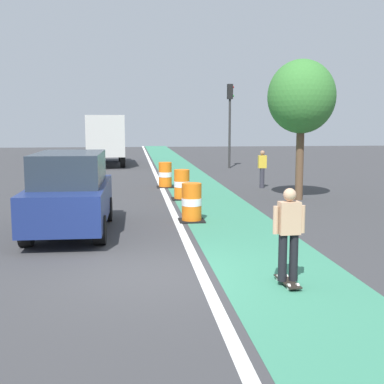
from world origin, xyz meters
The scene contains 12 objects.
ground_plane centered at (0.00, 0.00, 0.00)m, with size 100.00×100.00×0.00m, color #38383A.
bike_lane_strip centered at (2.40, 12.00, 0.00)m, with size 2.50×80.00×0.01m, color #387F60.
lane_divider_stripe centered at (0.90, 12.00, 0.01)m, with size 0.20×80.00×0.01m, color silver.
skateboarder_on_lane centered at (2.29, -0.92, 0.91)m, with size 0.57×0.81×1.69m.
parked_suv_nearest centered at (-1.91, 3.88, 1.04)m, with size 1.95×4.62×2.04m.
traffic_barrel_front centered at (1.31, 4.97, 0.53)m, with size 0.73×0.73×1.09m.
traffic_barrel_mid centered at (1.44, 9.16, 0.53)m, with size 0.73×0.73×1.09m.
traffic_barrel_back centered at (1.06, 12.69, 0.53)m, with size 0.73×0.73×1.09m.
delivery_truck_down_block centered at (-2.07, 24.99, 1.85)m, with size 2.64×7.69×3.23m.
traffic_light_corner centered at (5.61, 21.69, 3.50)m, with size 0.41×0.32×5.10m.
pedestrian_crossing centered at (5.16, 11.99, 0.86)m, with size 0.34×0.20×1.61m.
street_tree_sidewalk centered at (5.64, 8.54, 3.67)m, with size 2.40×2.40×5.00m.
Camera 1 is at (-0.34, -9.15, 2.78)m, focal length 47.61 mm.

